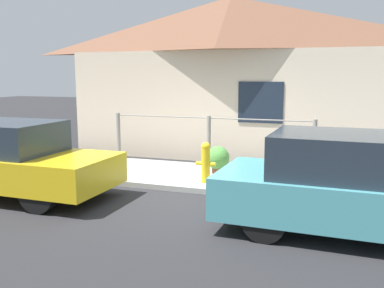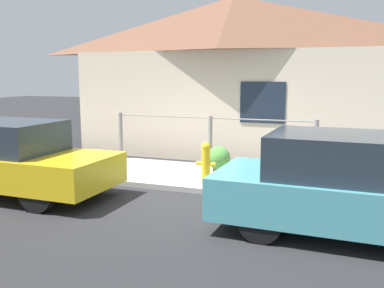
{
  "view_description": "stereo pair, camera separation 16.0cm",
  "coord_description": "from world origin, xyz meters",
  "px_view_note": "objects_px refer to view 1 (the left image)",
  "views": [
    {
      "loc": [
        2.94,
        -7.42,
        2.22
      ],
      "look_at": [
        0.22,
        0.3,
        0.9
      ],
      "focal_mm": 40.0,
      "sensor_mm": 36.0,
      "label": 1
    },
    {
      "loc": [
        3.09,
        -7.37,
        2.22
      ],
      "look_at": [
        0.22,
        0.3,
        0.9
      ],
      "focal_mm": 40.0,
      "sensor_mm": 36.0,
      "label": 2
    }
  ],
  "objects_px": {
    "car_left": "(1,158)",
    "potted_plant_near_hydrant": "(218,158)",
    "fire_hydrant": "(206,161)",
    "car_right": "(365,186)"
  },
  "relations": [
    {
      "from": "car_left",
      "to": "car_right",
      "type": "relative_size",
      "value": 1.02
    },
    {
      "from": "car_left",
      "to": "fire_hydrant",
      "type": "distance_m",
      "value": 3.87
    },
    {
      "from": "car_left",
      "to": "potted_plant_near_hydrant",
      "type": "height_order",
      "value": "car_left"
    },
    {
      "from": "potted_plant_near_hydrant",
      "to": "car_right",
      "type": "bearing_deg",
      "value": -42.21
    },
    {
      "from": "car_left",
      "to": "potted_plant_near_hydrant",
      "type": "bearing_deg",
      "value": 37.2
    },
    {
      "from": "potted_plant_near_hydrant",
      "to": "car_left",
      "type": "bearing_deg",
      "value": -143.15
    },
    {
      "from": "potted_plant_near_hydrant",
      "to": "fire_hydrant",
      "type": "bearing_deg",
      "value": -89.84
    },
    {
      "from": "car_right",
      "to": "fire_hydrant",
      "type": "relative_size",
      "value": 5.17
    },
    {
      "from": "fire_hydrant",
      "to": "potted_plant_near_hydrant",
      "type": "xyz_separation_m",
      "value": [
        -0.0,
        0.86,
        -0.1
      ]
    },
    {
      "from": "car_left",
      "to": "potted_plant_near_hydrant",
      "type": "distance_m",
      "value": 4.33
    }
  ]
}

